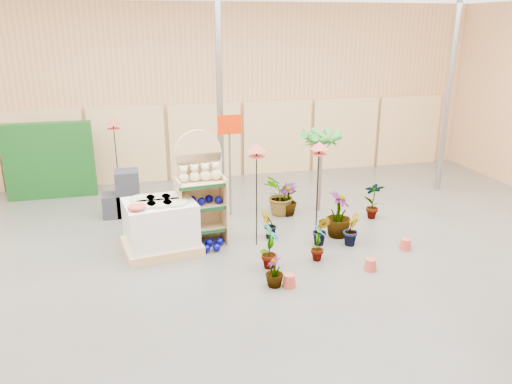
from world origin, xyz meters
TOP-DOWN VIEW (x-y plane):
  - room at (0.00, 0.91)m, footprint 15.20×12.10m
  - display_shelf at (-0.69, 1.86)m, footprint 0.95×0.66m
  - teddy_bears at (-0.67, 1.76)m, footprint 0.79×0.21m
  - gazing_balls_shelf at (-0.69, 1.73)m, footprint 0.78×0.27m
  - gazing_balls_floor at (-0.65, 1.36)m, footprint 0.63×0.39m
  - pallet_stack at (-1.47, 1.55)m, footprint 1.49×1.30m
  - charcoal_planters at (-2.14, 3.54)m, footprint 0.80×0.50m
  - trellis_stock at (-3.80, 5.20)m, footprint 2.00×0.30m
  - offer_sign at (0.10, 2.98)m, footprint 0.50×0.08m
  - bird_table_front at (0.27, 1.35)m, footprint 0.34×0.34m
  - bird_table_right at (1.57, 1.64)m, footprint 0.34×0.34m
  - bird_table_back at (-2.26, 4.71)m, footprint 0.34×0.34m
  - palm at (2.06, 2.82)m, footprint 0.70×0.70m
  - potted_plant_0 at (0.25, 0.38)m, footprint 0.43×0.52m
  - potted_plant_1 at (1.45, 1.06)m, footprint 0.41×0.38m
  - potted_plant_3 at (1.92, 1.37)m, footprint 0.68×0.68m
  - potted_plant_4 at (3.01, 2.08)m, footprint 0.49×0.38m
  - potted_plant_5 at (0.58, 1.59)m, footprint 0.36×0.32m
  - potted_plant_6 at (1.18, 2.73)m, footprint 0.81×0.90m
  - potted_plant_7 at (0.17, -0.24)m, footprint 0.36×0.36m
  - potted_plant_8 at (1.15, 0.45)m, footprint 0.33×0.43m
  - potted_plant_9 at (2.00, 0.94)m, footprint 0.43×0.44m
  - potted_plant_11 at (1.30, 2.70)m, footprint 0.56×0.56m

SIDE VIEW (x-z plane):
  - gazing_balls_floor at x=-0.65m, z-range 0.00..0.15m
  - potted_plant_7 at x=0.17m, z-range 0.00..0.52m
  - potted_plant_5 at x=0.58m, z-range 0.00..0.55m
  - potted_plant_1 at x=1.45m, z-range 0.00..0.59m
  - potted_plant_9 at x=2.00m, z-range 0.00..0.62m
  - potted_plant_11 at x=1.30m, z-range 0.00..0.72m
  - potted_plant_8 at x=1.15m, z-range 0.00..0.73m
  - potted_plant_4 at x=3.01m, z-range 0.00..0.83m
  - charcoal_planters at x=-2.14m, z-range -0.08..0.92m
  - potted_plant_0 at x=0.25m, z-range 0.00..0.86m
  - potted_plant_6 at x=1.18m, z-range 0.00..0.90m
  - potted_plant_3 at x=1.92m, z-range 0.00..0.90m
  - pallet_stack at x=-1.47m, z-range -0.01..0.97m
  - gazing_balls_shelf at x=-0.69m, z-range 0.76..0.91m
  - trellis_stock at x=-3.80m, z-range 0.00..1.80m
  - display_shelf at x=-0.69m, z-range -0.09..2.04m
  - teddy_bears at x=-0.67m, z-range 1.18..1.52m
  - offer_sign at x=0.10m, z-range 0.47..2.67m
  - palm at x=2.06m, z-range 0.68..2.59m
  - bird_table_right at x=1.57m, z-range 0.79..2.65m
  - bird_table_back at x=-2.26m, z-range 0.82..2.74m
  - bird_table_front at x=0.27m, z-range 0.84..2.80m
  - room at x=0.00m, z-range -0.14..4.56m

